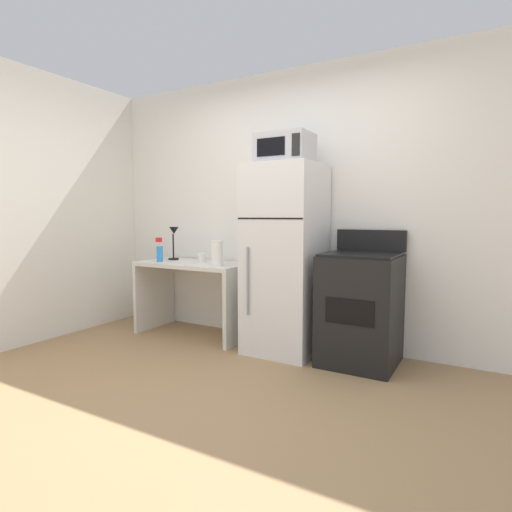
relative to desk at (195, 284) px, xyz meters
The scene contains 10 objects.
ground_plane 1.74m from the desk, 53.32° to the right, with size 12.00×12.00×0.00m, color #9E7A51.
wall_back_white 1.31m from the desk, 20.26° to the left, with size 5.00×0.10×2.60m, color white.
desk is the anchor object (origin of this frame).
desk_lamp 0.57m from the desk, behind, with size 0.14×0.12×0.35m.
spray_bottle 0.49m from the desk, 155.08° to the right, with size 0.06×0.06×0.25m.
coffee_mug 0.28m from the desk, 37.41° to the left, with size 0.08×0.08×0.10m, color white.
paper_towel_roll 0.53m from the desk, 20.05° to the right, with size 0.11×0.11×0.24m, color white.
refrigerator 1.08m from the desk, ahead, with size 0.61×0.65×1.67m.
microwave 1.64m from the desk, ahead, with size 0.46×0.35×0.26m.
oven_range 1.71m from the desk, ahead, with size 0.60×0.61×1.10m.
Camera 1 is at (1.64, -2.01, 1.22)m, focal length 29.16 mm.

